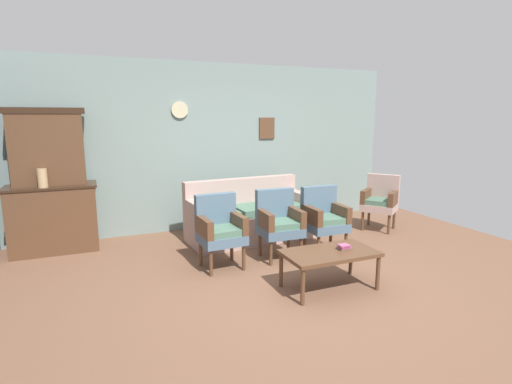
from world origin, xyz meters
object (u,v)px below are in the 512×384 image
Objects in this scene: wingback_chair_by_fireplace at (380,200)px; armchair_near_cabinet at (279,221)px; side_cabinet at (54,218)px; book_stack_on_table at (344,247)px; coffee_table at (330,255)px; armchair_near_couch_end at (324,217)px; floral_couch at (250,218)px; armchair_by_doorway at (220,228)px; vase_on_cabinet at (42,178)px.

armchair_near_cabinet is at bearing -164.73° from wingback_chair_by_fireplace.
side_cabinet is 3.93m from book_stack_on_table.
armchair_near_couch_end is at bearing 60.77° from coffee_table.
floral_couch is 1.94× the size of coffee_table.
armchair_near_cabinet and armchair_near_couch_end have the same top height.
armchair_by_doorway is at bearing -168.45° from wingback_chair_by_fireplace.
vase_on_cabinet is 0.13× the size of floral_couch.
side_cabinet is at bearing 139.92° from book_stack_on_table.
armchair_by_doorway is 0.90× the size of coffee_table.
armchair_by_doorway is 1.00× the size of armchair_near_cabinet.
coffee_table is (0.89, -1.07, -0.12)m from armchair_by_doorway.
wingback_chair_by_fireplace is (4.96, -0.68, -0.56)m from vase_on_cabinet.
side_cabinet is 3.79m from coffee_table.
side_cabinet is 2.75m from floral_couch.
armchair_by_doorway is (1.93, -1.46, 0.03)m from side_cabinet.
armchair_by_doorway is 1.52m from book_stack_on_table.
armchair_near_couch_end is 5.81× the size of book_stack_on_table.
armchair_near_couch_end is at bearing -20.41° from vase_on_cabinet.
armchair_by_doorway is at bearing -178.68° from armchair_near_cabinet.
coffee_table is at bearing -41.83° from side_cabinet.
wingback_chair_by_fireplace is (2.15, 0.59, 0.00)m from armchair_near_cabinet.
book_stack_on_table is at bearing -37.36° from vase_on_cabinet.
side_cabinet is 1.16× the size of coffee_table.
side_cabinet is at bearing 156.60° from armchair_near_couch_end.
book_stack_on_table is at bearing -44.84° from armchair_by_doorway.
coffee_table is (0.12, -2.02, 0.05)m from floral_couch.
side_cabinet reaches higher than wingback_chair_by_fireplace.
side_cabinet is at bearing 169.33° from floral_couch.
vase_on_cabinet is at bearing 147.40° from armchair_by_doorway.
vase_on_cabinet is 0.28× the size of armchair_by_doorway.
floral_couch and armchair_near_couch_end have the same top height.
armchair_by_doorway is 1.39m from coffee_table.
vase_on_cabinet is 2.44m from armchair_by_doorway.
side_cabinet is at bearing 170.08° from wingback_chair_by_fireplace.
wingback_chair_by_fireplace is 2.66m from coffee_table.
armchair_near_couch_end is (0.67, -0.03, 0.00)m from armchair_near_cabinet.
wingback_chair_by_fireplace is at bearing 15.27° from armchair_near_cabinet.
book_stack_on_table is (0.18, -0.00, 0.07)m from coffee_table.
side_cabinet is 2.42m from armchair_by_doorway.
armchair_near_cabinet is 0.90× the size of coffee_table.
book_stack_on_table is (3.00, -2.53, -0.02)m from side_cabinet.
wingback_chair_by_fireplace is 2.52m from book_stack_on_table.
vase_on_cabinet is 2.89m from floral_couch.
floral_couch and armchair_by_doorway have the same top height.
armchair_by_doorway is at bearing 129.93° from coffee_table.
armchair_near_cabinet is 5.81× the size of book_stack_on_table.
armchair_near_cabinet and wingback_chair_by_fireplace have the same top height.
floral_couch is at bearing 126.19° from armchair_near_couch_end.
floral_couch is at bearing -6.78° from vase_on_cabinet.
floral_couch is at bearing 93.37° from coffee_table.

